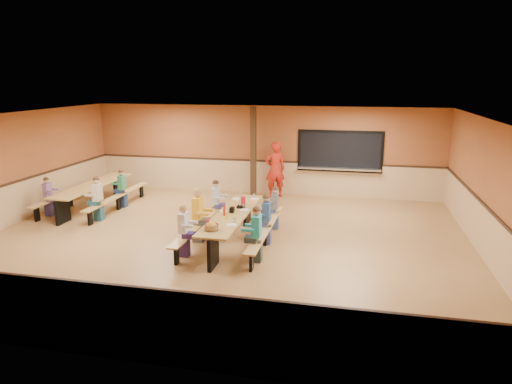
# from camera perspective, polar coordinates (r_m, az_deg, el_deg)

# --- Properties ---
(ground) EXTENTS (12.00, 12.00, 0.00)m
(ground) POSITION_cam_1_polar(r_m,az_deg,el_deg) (11.30, -4.22, -6.12)
(ground) COLOR brown
(ground) RESTS_ON ground
(room_envelope) EXTENTS (12.04, 10.04, 3.02)m
(room_envelope) POSITION_cam_1_polar(r_m,az_deg,el_deg) (11.08, -4.28, -2.77)
(room_envelope) COLOR brown
(room_envelope) RESTS_ON ground
(kitchen_pass_through) EXTENTS (2.78, 0.28, 1.38)m
(kitchen_pass_through) POSITION_cam_1_polar(r_m,az_deg,el_deg) (15.32, 10.44, 4.80)
(kitchen_pass_through) COLOR black
(kitchen_pass_through) RESTS_ON ground
(structural_post) EXTENTS (0.18, 0.18, 3.00)m
(structural_post) POSITION_cam_1_polar(r_m,az_deg,el_deg) (15.11, -0.34, 4.95)
(structural_post) COLOR black
(structural_post) RESTS_ON ground
(cafeteria_table_main) EXTENTS (1.91, 3.70, 0.74)m
(cafeteria_table_main) POSITION_cam_1_polar(r_m,az_deg,el_deg) (11.04, -2.98, -3.72)
(cafeteria_table_main) COLOR #A98243
(cafeteria_table_main) RESTS_ON ground
(cafeteria_table_second) EXTENTS (1.91, 3.70, 0.74)m
(cafeteria_table_second) POSITION_cam_1_polar(r_m,az_deg,el_deg) (14.81, -19.69, 0.08)
(cafeteria_table_second) COLOR #A98243
(cafeteria_table_second) RESTS_ON ground
(seated_child_white_left) EXTENTS (0.36, 0.29, 1.18)m
(seated_child_white_left) POSITION_cam_1_polar(r_m,az_deg,el_deg) (10.29, -9.02, -4.83)
(seated_child_white_left) COLOR white
(seated_child_white_left) RESTS_ON ground
(seated_adult_yellow) EXTENTS (0.43, 0.35, 1.33)m
(seated_adult_yellow) POSITION_cam_1_polar(r_m,az_deg,el_deg) (11.13, -7.26, -2.93)
(seated_adult_yellow) COLOR yellow
(seated_adult_yellow) RESTS_ON ground
(seated_child_grey_left) EXTENTS (0.37, 0.30, 1.20)m
(seated_child_grey_left) POSITION_cam_1_polar(r_m,az_deg,el_deg) (12.48, -5.02, -1.29)
(seated_child_grey_left) COLOR #BCBCBC
(seated_child_grey_left) RESTS_ON ground
(seated_child_teal_right) EXTENTS (0.38, 0.31, 1.23)m
(seated_child_teal_right) POSITION_cam_1_polar(r_m,az_deg,el_deg) (9.86, 0.07, -5.36)
(seated_child_teal_right) COLOR teal
(seated_child_teal_right) RESTS_ON ground
(seated_child_navy_right) EXTENTS (0.38, 0.31, 1.22)m
(seated_child_navy_right) POSITION_cam_1_polar(r_m,az_deg,el_deg) (10.90, 1.31, -3.46)
(seated_child_navy_right) COLOR navy
(seated_child_navy_right) RESTS_ON ground
(seated_child_char_right) EXTENTS (0.33, 0.27, 1.13)m
(seated_child_char_right) POSITION_cam_1_polar(r_m,az_deg,el_deg) (12.02, 2.38, -2.03)
(seated_child_char_right) COLOR #53575F
(seated_child_char_right) RESTS_ON ground
(seated_child_purple_sec) EXTENTS (0.33, 0.27, 1.12)m
(seated_child_purple_sec) POSITION_cam_1_polar(r_m,az_deg,el_deg) (14.46, -24.55, -0.55)
(seated_child_purple_sec) COLOR slate
(seated_child_purple_sec) RESTS_ON ground
(seated_child_green_sec) EXTENTS (0.35, 0.29, 1.17)m
(seated_child_green_sec) POSITION_cam_1_polar(r_m,az_deg,el_deg) (14.63, -16.37, 0.42)
(seated_child_green_sec) COLOR #2D744D
(seated_child_green_sec) RESTS_ON ground
(seated_child_tan_sec) EXTENTS (0.38, 0.31, 1.24)m
(seated_child_tan_sec) POSITION_cam_1_polar(r_m,az_deg,el_deg) (13.46, -19.17, -0.82)
(seated_child_tan_sec) COLOR #B9AD93
(seated_child_tan_sec) RESTS_ON ground
(standing_woman) EXTENTS (0.81, 0.70, 1.87)m
(standing_woman) POSITION_cam_1_polar(r_m,az_deg,el_deg) (15.22, 2.40, 2.84)
(standing_woman) COLOR red
(standing_woman) RESTS_ON ground
(punch_pitcher) EXTENTS (0.16, 0.16, 0.22)m
(punch_pitcher) POSITION_cam_1_polar(r_m,az_deg,el_deg) (11.63, -1.69, -1.12)
(punch_pitcher) COLOR red
(punch_pitcher) RESTS_ON cafeteria_table_main
(chip_bowl) EXTENTS (0.32, 0.32, 0.15)m
(chip_bowl) POSITION_cam_1_polar(r_m,az_deg,el_deg) (9.79, -5.61, -4.32)
(chip_bowl) COLOR orange
(chip_bowl) RESTS_ON cafeteria_table_main
(napkin_dispenser) EXTENTS (0.10, 0.14, 0.13)m
(napkin_dispenser) POSITION_cam_1_polar(r_m,az_deg,el_deg) (11.02, -3.02, -2.23)
(napkin_dispenser) COLOR black
(napkin_dispenser) RESTS_ON cafeteria_table_main
(condiment_mustard) EXTENTS (0.06, 0.06, 0.17)m
(condiment_mustard) POSITION_cam_1_polar(r_m,az_deg,el_deg) (10.51, -3.64, -2.94)
(condiment_mustard) COLOR yellow
(condiment_mustard) RESTS_ON cafeteria_table_main
(condiment_ketchup) EXTENTS (0.06, 0.06, 0.17)m
(condiment_ketchup) POSITION_cam_1_polar(r_m,az_deg,el_deg) (10.77, -3.99, -2.52)
(condiment_ketchup) COLOR #B2140F
(condiment_ketchup) RESTS_ON cafeteria_table_main
(table_paddle) EXTENTS (0.16, 0.16, 0.56)m
(table_paddle) POSITION_cam_1_polar(r_m,az_deg,el_deg) (11.37, -1.97, -1.33)
(table_paddle) COLOR black
(table_paddle) RESTS_ON cafeteria_table_main
(place_settings) EXTENTS (0.65, 3.30, 0.11)m
(place_settings) POSITION_cam_1_polar(r_m,az_deg,el_deg) (10.96, -3.00, -2.38)
(place_settings) COLOR beige
(place_settings) RESTS_ON cafeteria_table_main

